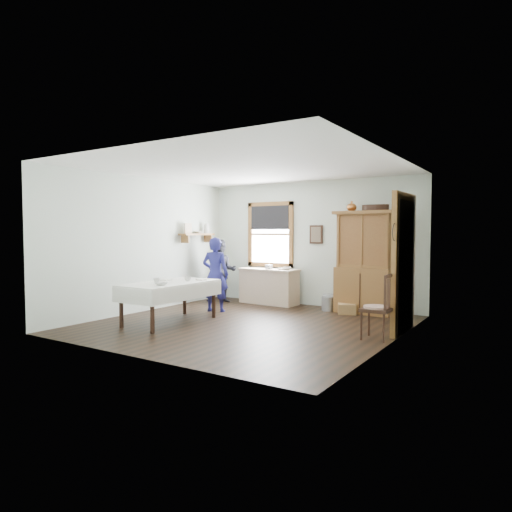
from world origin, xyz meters
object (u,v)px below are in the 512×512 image
woman_blue (215,277)px  figure_dark (221,273)px  pail (328,304)px  spindle_chair (376,306)px  work_counter (269,286)px  dining_table (170,302)px  wicker_basket (347,309)px  china_hutch (365,262)px

woman_blue → figure_dark: woman_blue is taller
pail → woman_blue: bearing=-145.3°
pail → figure_dark: size_ratio=0.22×
pail → woman_blue: 2.36m
spindle_chair → pail: spindle_chair is taller
work_counter → pail: work_counter is taller
work_counter → spindle_chair: size_ratio=1.39×
work_counter → dining_table: bearing=-94.2°
pail → figure_dark: (-2.51, -0.27, 0.52)m
spindle_chair → figure_dark: (-4.12, 1.64, 0.17)m
woman_blue → figure_dark: (-0.63, 1.03, -0.03)m
dining_table → figure_dark: figure_dark is taller
dining_table → figure_dark: bearing=105.4°
spindle_chair → wicker_basket: size_ratio=2.85×
spindle_chair → wicker_basket: 2.12m
china_hutch → figure_dark: china_hutch is taller
china_hutch → wicker_basket: china_hutch is taller
pail → woman_blue: (-1.89, -1.30, 0.55)m
figure_dark → work_counter: bearing=-9.4°
pail → figure_dark: figure_dark is taller
china_hutch → woman_blue: size_ratio=1.45×
pail → woman_blue: woman_blue is taller
woman_blue → spindle_chair: bearing=152.5°
china_hutch → pail: 1.12m
spindle_chair → pail: 2.52m
dining_table → woman_blue: bearing=91.2°
spindle_chair → figure_dark: bearing=157.1°
woman_blue → work_counter: bearing=-123.0°
work_counter → figure_dark: figure_dark is taller
figure_dark → pail: bearing=-24.6°
china_hutch → wicker_basket: (-0.24, -0.30, -0.91)m
china_hutch → figure_dark: (-3.22, -0.41, -0.34)m
dining_table → figure_dark: (-0.66, 2.37, 0.30)m
wicker_basket → woman_blue: 2.68m
work_counter → wicker_basket: (1.96, -0.29, -0.29)m
spindle_chair → woman_blue: bearing=168.9°
china_hutch → woman_blue: china_hutch is taller
wicker_basket → figure_dark: 3.04m
figure_dark → wicker_basket: bearing=-28.7°
pail → wicker_basket: 0.50m
pail → wicker_basket: (0.47, -0.16, -0.04)m
wicker_basket → work_counter: bearing=171.5°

